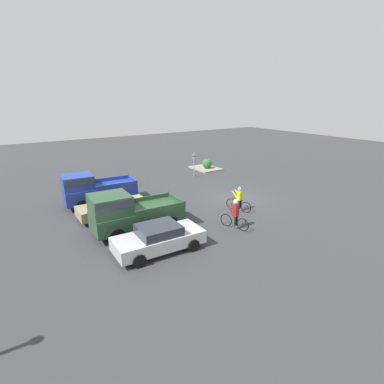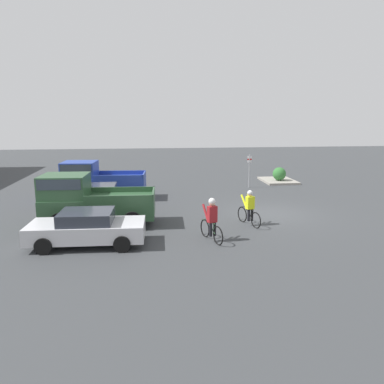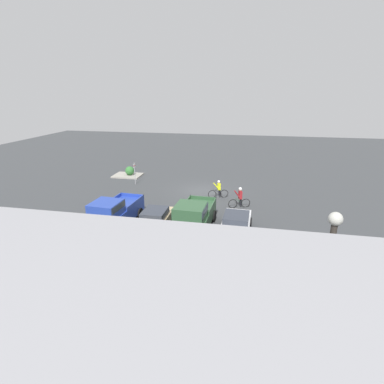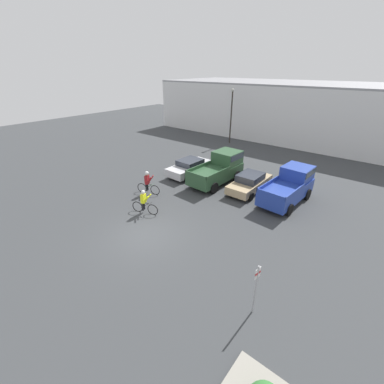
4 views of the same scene
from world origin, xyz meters
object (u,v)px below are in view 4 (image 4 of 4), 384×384
object	(u,v)px
pickup_truck_1	(290,185)
lamppost	(231,112)
cyclist_1	(148,182)
fire_lane_sign	(256,285)
cyclist_0	(144,202)
sedan_0	(190,167)
pickup_truck_0	(220,168)
sedan_1	(250,182)

from	to	relation	value
pickup_truck_1	lamppost	distance (m)	15.62
cyclist_1	fire_lane_sign	bearing A→B (deg)	-22.53
pickup_truck_1	lamppost	xyz separation A→B (m)	(-11.27, 10.51, 2.58)
cyclist_0	fire_lane_sign	world-z (taller)	fire_lane_sign
sedan_0	pickup_truck_0	size ratio (longest dim) A/B	0.87
pickup_truck_0	pickup_truck_1	size ratio (longest dim) A/B	1.03
cyclist_1	pickup_truck_1	bearing A→B (deg)	33.08
sedan_1	fire_lane_sign	size ratio (longest dim) A/B	1.88
fire_lane_sign	cyclist_1	bearing A→B (deg)	157.47
sedan_1	cyclist_0	xyz separation A→B (m)	(-3.66, -7.26, 0.13)
sedan_0	sedan_1	size ratio (longest dim) A/B	1.03
pickup_truck_1	cyclist_1	xyz separation A→B (m)	(-8.47, -5.52, -0.24)
sedan_0	pickup_truck_0	distance (m)	2.89
pickup_truck_0	cyclist_1	size ratio (longest dim) A/B	2.86
cyclist_0	cyclist_1	world-z (taller)	cyclist_1
cyclist_1	cyclist_0	bearing A→B (deg)	-46.58
cyclist_0	sedan_0	bearing A→B (deg)	105.61
cyclist_0	fire_lane_sign	bearing A→B (deg)	-15.23
sedan_1	cyclist_1	distance (m)	7.65
fire_lane_sign	sedan_1	bearing A→B (deg)	118.44
lamppost	fire_lane_sign	bearing A→B (deg)	-56.34
sedan_0	fire_lane_sign	distance (m)	14.35
sedan_0	pickup_truck_1	bearing A→B (deg)	4.45
sedan_0	fire_lane_sign	world-z (taller)	fire_lane_sign
cyclist_1	lamppost	distance (m)	16.51
sedan_1	pickup_truck_1	world-z (taller)	pickup_truck_1
pickup_truck_1	cyclist_0	xyz separation A→B (m)	(-6.49, -7.61, -0.34)
sedan_1	cyclist_0	distance (m)	8.13
cyclist_1	lamppost	world-z (taller)	lamppost
sedan_0	cyclist_1	xyz separation A→B (m)	(-0.04, -4.86, 0.21)
pickup_truck_0	sedan_1	xyz separation A→B (m)	(2.78, -0.05, -0.52)
fire_lane_sign	lamppost	size ratio (longest dim) A/B	0.37
sedan_0	lamppost	xyz separation A→B (m)	(-2.84, 11.17, 3.04)
sedan_0	sedan_1	distance (m)	5.61
sedan_1	cyclist_0	size ratio (longest dim) A/B	2.43
sedan_0	sedan_1	bearing A→B (deg)	3.13
fire_lane_sign	lamppost	distance (m)	24.79
lamppost	cyclist_1	bearing A→B (deg)	-80.09
pickup_truck_0	fire_lane_sign	size ratio (longest dim) A/B	2.21
pickup_truck_0	cyclist_1	world-z (taller)	pickup_truck_0
sedan_1	pickup_truck_1	size ratio (longest dim) A/B	0.87
lamppost	pickup_truck_1	bearing A→B (deg)	-43.01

